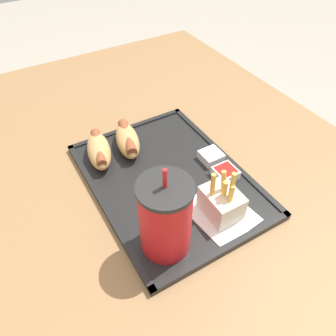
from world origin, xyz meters
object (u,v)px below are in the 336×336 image
hot_dog_far (99,150)px  hot_dog_near (127,140)px  sauce_cup_ketchup (225,173)px  sauce_cup_mayo (211,156)px  soda_cup (165,218)px  fries_carton (220,202)px

hot_dog_far → hot_dog_near: size_ratio=1.00×
hot_dog_far → hot_dog_near: same height
sauce_cup_ketchup → sauce_cup_mayo: bearing=-4.7°
hot_dog_near → sauce_cup_ketchup: bearing=-143.9°
soda_cup → fries_carton: size_ratio=1.66×
soda_cup → sauce_cup_ketchup: size_ratio=4.03×
hot_dog_far → hot_dog_near: (0.00, -0.07, 0.00)m
hot_dog_far → sauce_cup_mayo: 0.25m
fries_carton → hot_dog_near: bearing=14.4°
soda_cup → hot_dog_near: 0.28m
hot_dog_near → sauce_cup_mayo: 0.20m
soda_cup → hot_dog_far: size_ratio=1.42×
soda_cup → fries_carton: (0.01, -0.12, -0.04)m
hot_dog_near → fries_carton: 0.27m
soda_cup → hot_dog_far: bearing=3.1°
hot_dog_far → sauce_cup_ketchup: size_ratio=2.83×
hot_dog_near → sauce_cup_mayo: size_ratio=2.83×
hot_dog_far → fries_carton: size_ratio=1.17×
hot_dog_far → sauce_cup_mayo: (-0.13, -0.21, -0.01)m
fries_carton → sauce_cup_mayo: bearing=-30.1°
hot_dog_near → sauce_cup_ketchup: (-0.19, -0.14, -0.01)m
fries_carton → sauce_cup_mayo: 0.15m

